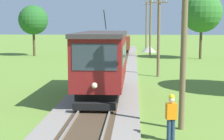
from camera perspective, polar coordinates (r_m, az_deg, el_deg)
name	(u,v)px	position (r m, az deg, el deg)	size (l,w,h in m)	color
red_tram	(103,60)	(19.58, -1.58, 1.65)	(2.60, 8.54, 4.79)	maroon
freight_car	(121,44)	(46.03, 1.54, 4.40)	(2.40, 5.20, 2.31)	brown
utility_pole_near_tram	(184,37)	(13.63, 12.04, 5.53)	(1.40, 0.47, 7.39)	brown
utility_pole_mid	(159,34)	(27.77, 7.87, 6.10)	(1.40, 0.49, 6.81)	brown
utility_pole_far	(150,26)	(42.71, 6.48, 7.43)	(1.40, 0.38, 7.89)	brown
utility_pole_distant	(146,23)	(57.51, 5.81, 7.81)	(1.40, 0.29, 8.46)	brown
gravel_pile	(149,49)	(51.95, 6.23, 3.61)	(2.26, 2.26, 1.05)	#9E998E
track_worker	(171,116)	(12.58, 9.94, -7.57)	(0.42, 0.32, 1.78)	navy
tree_left_far	(33,20)	(46.35, -13.12, 8.20)	(3.89, 3.89, 6.73)	#4C3823
tree_horizon	(202,12)	(42.64, 14.88, 9.37)	(4.85, 4.85, 8.08)	#4C3823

